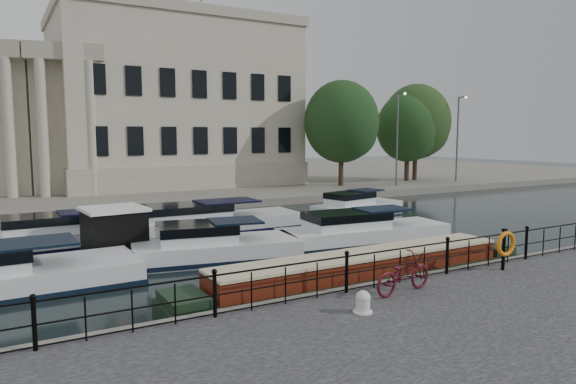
% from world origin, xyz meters
% --- Properties ---
extents(ground_plane, '(160.00, 160.00, 0.00)m').
position_xyz_m(ground_plane, '(0.00, 0.00, 0.00)').
color(ground_plane, black).
rests_on(ground_plane, ground).
extents(far_bank, '(120.00, 42.00, 0.55)m').
position_xyz_m(far_bank, '(0.00, 39.00, 0.28)').
color(far_bank, '#6B665B').
rests_on(far_bank, ground_plane).
extents(railing, '(24.14, 0.14, 1.22)m').
position_xyz_m(railing, '(0.00, -2.25, 1.20)').
color(railing, black).
rests_on(railing, near_quay).
extents(civic_building, '(53.55, 31.84, 16.85)m').
position_xyz_m(civic_building, '(-1.00, 34.71, 7.04)').
color(civic_building, '#ADA38C').
rests_on(civic_building, far_bank).
extents(lamp_posts, '(8.24, 1.55, 8.07)m').
position_xyz_m(lamp_posts, '(26.00, 20.70, 4.80)').
color(lamp_posts, '#59595B').
rests_on(lamp_posts, far_bank).
extents(bicycle, '(2.24, 1.03, 1.13)m').
position_xyz_m(bicycle, '(1.38, -3.08, 1.12)').
color(bicycle, '#470C17').
rests_on(bicycle, near_quay).
extents(mooring_bollard, '(0.51, 0.51, 0.57)m').
position_xyz_m(mooring_bollard, '(-0.62, -3.80, 0.82)').
color(mooring_bollard, silver).
rests_on(mooring_bollard, near_quay).
extents(life_ring_post, '(0.86, 0.22, 1.40)m').
position_xyz_m(life_ring_post, '(5.99, -2.91, 1.42)').
color(life_ring_post, black).
rests_on(life_ring_post, near_quay).
extents(narrowboat, '(13.56, 1.93, 1.50)m').
position_xyz_m(narrowboat, '(1.83, -0.74, 0.37)').
color(narrowboat, black).
rests_on(narrowboat, ground_plane).
extents(harbour_hut, '(3.47, 2.98, 2.20)m').
position_xyz_m(harbour_hut, '(-4.49, 7.51, 0.95)').
color(harbour_hut, '#6B665B').
rests_on(harbour_hut, ground_plane).
extents(cabin_cruisers, '(27.28, 10.34, 1.99)m').
position_xyz_m(cabin_cruisers, '(-0.63, 8.00, 0.37)').
color(cabin_cruisers, silver).
rests_on(cabin_cruisers, ground_plane).
extents(trees, '(16.28, 7.59, 9.44)m').
position_xyz_m(trees, '(24.04, 23.62, 5.85)').
color(trees, black).
rests_on(trees, far_bank).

